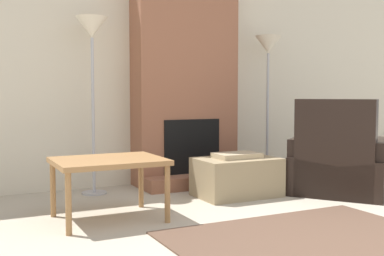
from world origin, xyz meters
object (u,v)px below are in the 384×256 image
ottoman (237,176)px  floor_lamp_right (268,56)px  side_table (109,165)px  floor_lamp_left (92,41)px  armchair (339,166)px

ottoman → floor_lamp_right: size_ratio=0.47×
side_table → floor_lamp_right: floor_lamp_right is taller
ottoman → floor_lamp_left: size_ratio=0.45×
side_table → floor_lamp_left: 1.50m
side_table → floor_lamp_left: floor_lamp_left is taller
floor_lamp_left → side_table: bearing=-98.7°
side_table → floor_lamp_left: (0.16, 1.03, 1.07)m
floor_lamp_right → floor_lamp_left: bearing=180.0°
armchair → floor_lamp_right: (-0.09, 1.10, 1.16)m
side_table → floor_lamp_right: bearing=24.7°
ottoman → floor_lamp_left: bearing=149.0°
ottoman → armchair: 1.04m
floor_lamp_right → armchair: bearing=-85.4°
ottoman → floor_lamp_left: 1.93m
ottoman → armchair: (0.96, -0.37, 0.08)m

